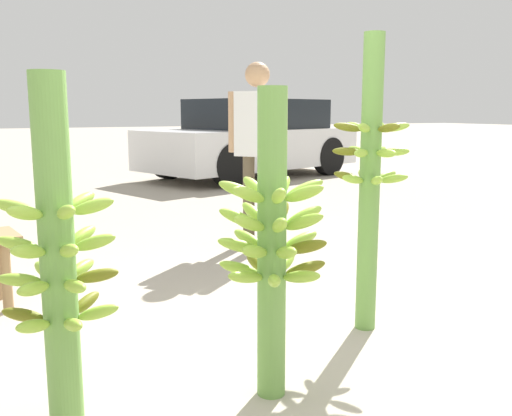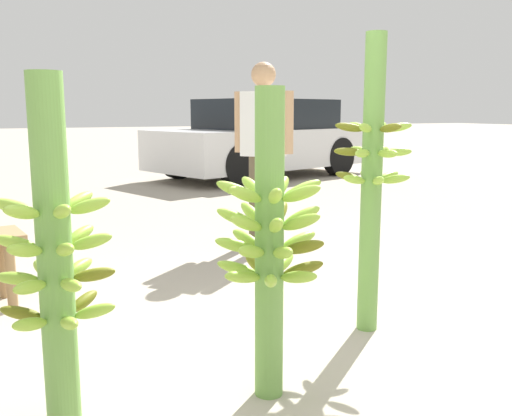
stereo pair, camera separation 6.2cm
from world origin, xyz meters
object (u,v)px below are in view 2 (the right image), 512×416
object	(u,v)px
banana_stalk_center	(270,241)
banana_stalk_right	(372,179)
vendor_person	(263,136)
banana_stalk_left	(55,258)
parked_car	(262,139)

from	to	relation	value
banana_stalk_center	banana_stalk_right	bearing A→B (deg)	27.93
vendor_person	banana_stalk_left	bearing A→B (deg)	-78.89
banana_stalk_left	banana_stalk_center	bearing A→B (deg)	-8.02
banana_stalk_left	parked_car	size ratio (longest dim) A/B	0.31
banana_stalk_left	banana_stalk_center	world-z (taller)	banana_stalk_left
vendor_person	banana_stalk_right	bearing A→B (deg)	-48.81
banana_stalk_right	parked_car	world-z (taller)	banana_stalk_right
banana_stalk_right	vendor_person	distance (m)	2.10
banana_stalk_right	parked_car	distance (m)	7.37
vendor_person	parked_car	bearing A→B (deg)	115.54
banana_stalk_right	parked_car	size ratio (longest dim) A/B	0.36
banana_stalk_left	banana_stalk_right	distance (m)	1.67
vendor_person	parked_car	distance (m)	5.33
banana_stalk_center	banana_stalk_right	world-z (taller)	banana_stalk_right
banana_stalk_right	vendor_person	size ratio (longest dim) A/B	0.99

